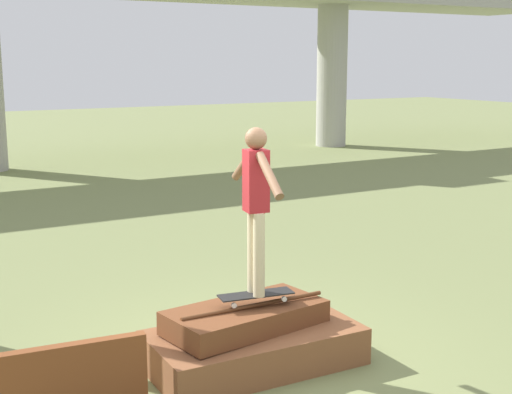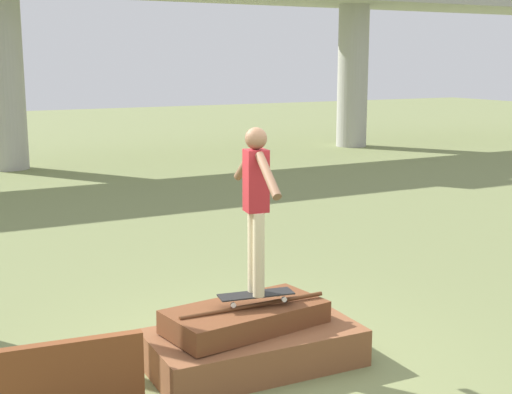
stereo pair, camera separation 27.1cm
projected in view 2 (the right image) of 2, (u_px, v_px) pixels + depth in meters
name	position (u px, v px, depth m)	size (l,w,h in m)	color
ground_plane	(254.00, 365.00, 7.44)	(80.00, 80.00, 0.00)	olive
scrap_pile	(252.00, 340.00, 7.40)	(2.20, 1.18, 0.68)	brown
scrap_plank_loose	(68.00, 378.00, 6.34)	(1.36, 0.25, 0.70)	brown
skateboard	(256.00, 295.00, 7.34)	(0.81, 0.35, 0.09)	black
skater	(256.00, 198.00, 7.15)	(0.29, 1.28, 1.72)	#C6B78E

